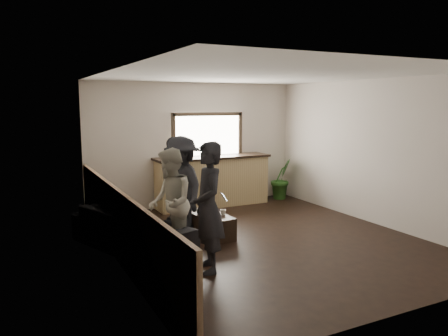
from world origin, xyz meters
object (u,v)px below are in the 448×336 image
potted_plant (281,179)px  cup_a (200,211)px  sofa (132,229)px  person_b (170,203)px  bar_counter (212,178)px  person_a (208,207)px  cup_b (223,212)px  person_d (174,181)px  person_c (182,187)px  coffee_table (211,226)px

potted_plant → cup_a: bearing=-147.5°
sofa → person_b: bearing=-163.7°
bar_counter → person_a: (-1.73, -3.56, 0.27)m
cup_b → person_d: (-0.46, 1.18, 0.41)m
cup_a → person_a: bearing=-109.5°
cup_b → person_d: 1.33m
sofa → cup_b: size_ratio=22.02×
person_c → person_d: size_ratio=1.04×
person_c → person_d: bearing=166.3°
cup_a → person_c: 0.54m
person_b → person_d: bearing=171.8°
bar_counter → potted_plant: 1.84m
bar_counter → sofa: bearing=-138.8°
cup_a → person_d: 1.03m
cup_a → person_b: size_ratio=0.08×
person_c → coffee_table: bearing=49.3°
bar_counter → person_d: (-1.32, -1.08, 0.21)m
bar_counter → cup_b: bar_counter is taller
bar_counter → potted_plant: (1.83, -0.10, -0.14)m
bar_counter → potted_plant: bearing=-3.1°
coffee_table → cup_b: cup_b is taller
person_c → cup_a: bearing=53.3°
sofa → coffee_table: (1.41, -0.02, -0.13)m
person_d → bar_counter: bearing=165.3°
cup_a → coffee_table: bearing=-43.2°
cup_b → person_c: bearing=145.5°
bar_counter → potted_plant: size_ratio=2.71×
bar_counter → person_a: size_ratio=1.48×
sofa → person_a: person_a is taller
cup_a → person_b: bearing=-138.1°
person_a → bar_counter: bearing=164.3°
cup_a → potted_plant: 3.58m
sofa → person_b: person_b is taller
person_b → potted_plant: bearing=138.8°
person_c → person_d: person_c is taller
bar_counter → person_b: (-2.00, -2.75, 0.19)m
person_c → person_d: (0.14, 0.77, -0.03)m
coffee_table → cup_a: 0.33m
potted_plant → sofa: bearing=-154.4°
person_c → person_d: 0.78m
sofa → coffee_table: size_ratio=2.53×
person_a → person_b: (-0.27, 0.81, -0.08)m
cup_a → person_d: (-0.13, 0.94, 0.40)m
person_b → person_d: person_d is taller
person_c → cup_b: bearing=52.1°
person_b → person_d: (0.68, 1.67, 0.02)m
potted_plant → person_b: 4.67m
sofa → cup_a: bearing=-104.9°
cup_a → person_c: bearing=146.7°
potted_plant → person_a: 4.99m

